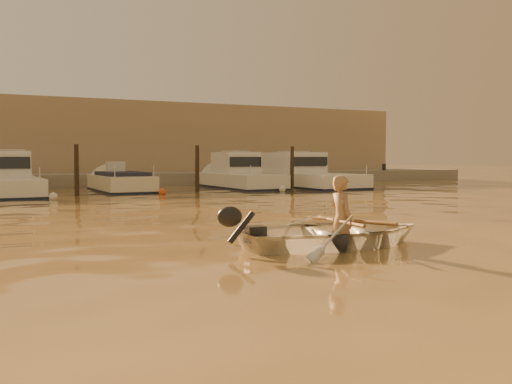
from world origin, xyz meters
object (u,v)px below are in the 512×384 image
moored_boat_2 (3,179)px  moored_boat_5 (302,174)px  person (341,220)px  moored_boat_4 (241,175)px  dinghy (336,233)px  waterfront_building (42,142)px  moored_boat_3 (121,186)px

moored_boat_2 → moored_boat_5: bearing=0.0°
person → moored_boat_4: size_ratio=0.22×
moored_boat_4 → moored_boat_2: bearing=180.0°
person → moored_boat_5: 19.81m
dinghy → moored_boat_5: (9.81, 17.26, 0.40)m
dinghy → moored_boat_4: size_ratio=0.49×
moored_boat_4 → waterfront_building: size_ratio=0.15×
person → moored_boat_4: (6.23, 17.26, 0.18)m
moored_boat_4 → moored_boat_5: bearing=0.0°
person → moored_boat_4: 18.35m
person → moored_boat_2: 17.81m
moored_boat_5 → moored_boat_4: bearing=180.0°
person → moored_boat_5: size_ratio=0.17×
moored_boat_3 → moored_boat_4: moored_boat_4 is taller
moored_boat_4 → moored_boat_5: same height
moored_boat_4 → moored_boat_5: size_ratio=0.75×
person → moored_boat_5: moored_boat_5 is taller
waterfront_building → moored_boat_3: bearing=-79.5°
dinghy → moored_boat_3: moored_boat_3 is taller
moored_boat_2 → moored_boat_3: bearing=0.0°
moored_boat_3 → moored_boat_4: 5.87m
moored_boat_5 → moored_boat_2: bearing=180.0°
dinghy → waterfront_building: (-1.56, 28.26, 2.18)m
moored_boat_2 → moored_boat_5: size_ratio=0.93×
moored_boat_4 → waterfront_building: waterfront_building is taller
person → moored_boat_2: size_ratio=0.18×
moored_boat_2 → moored_boat_3: size_ratio=1.46×
person → moored_boat_5: bearing=-25.9°
moored_boat_5 → waterfront_building: waterfront_building is taller
person → moored_boat_2: (-4.38, 17.26, 0.18)m
dinghy → moored_boat_4: 18.38m
moored_boat_2 → moored_boat_5: 14.08m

